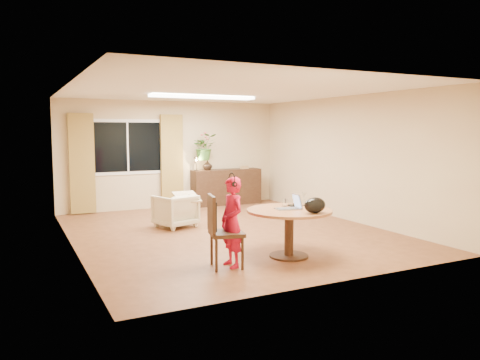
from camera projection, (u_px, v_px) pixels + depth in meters
The scene contains 24 objects.
floor at pixel (228, 232), 8.72m from camera, with size 6.50×6.50×0.00m, color brown.
ceiling at pixel (228, 91), 8.45m from camera, with size 6.50×6.50×0.00m, color white.
wall_back at pixel (173, 154), 11.48m from camera, with size 5.50×5.50×0.00m, color tan.
wall_left at pixel (70, 168), 7.37m from camera, with size 6.50×6.50×0.00m, color tan.
wall_right at pixel (347, 158), 9.80m from camera, with size 6.50×6.50×0.00m, color tan.
window at pixel (128, 147), 10.96m from camera, with size 1.70×0.03×1.30m.
curtain_left at pixel (82, 164), 10.46m from camera, with size 0.55×0.08×2.25m, color olive.
curtain_right at pixel (172, 161), 11.39m from camera, with size 0.55×0.08×2.25m, color olive.
ceiling_panel at pixel (203, 97), 9.52m from camera, with size 2.20×0.35×0.05m, color white.
dining_table at pixel (289, 220), 6.94m from camera, with size 1.26×1.26×0.72m.
dining_chair at pixel (227, 231), 6.41m from camera, with size 0.48×0.44×1.01m, color black, non-canonical shape.
child at pixel (232, 222), 6.44m from camera, with size 0.30×0.45×1.25m, color #B60E0E.
laptop at pixel (287, 201), 6.92m from camera, with size 0.36×0.24×0.24m, color #B7B7BC, non-canonical shape.
tumbler at pixel (285, 203), 7.21m from camera, with size 0.08×0.08×0.11m, color white, non-canonical shape.
wine_glass at pixel (304, 199), 7.26m from camera, with size 0.07×0.07×0.21m, color white, non-canonical shape.
pot_lid at pixel (294, 205), 7.26m from camera, with size 0.21×0.21×0.03m, color white, non-canonical shape.
handbag at pixel (315, 205), 6.59m from camera, with size 0.34×0.20×0.23m, color black, non-canonical shape.
armchair at pixel (175, 211), 9.14m from camera, with size 0.69×0.71×0.65m, color beige.
throw at pixel (187, 193), 9.20m from camera, with size 0.45×0.55×0.03m, color beige, non-canonical shape.
sideboard at pixel (226, 187), 11.95m from camera, with size 1.80×0.44×0.90m, color black.
vase at pixel (207, 165), 11.66m from camera, with size 0.24×0.24×0.25m, color black.
bouquet at pixel (204, 147), 11.58m from camera, with size 0.59×0.51×0.66m, color #225B23.
book_stack at pixel (244, 167), 12.13m from camera, with size 0.19×0.15×0.08m, color olive, non-canonical shape.
desk_lamp at pixel (196, 163), 11.47m from camera, with size 0.15×0.15×0.36m, color black, non-canonical shape.
Camera 1 is at (-3.61, -7.78, 1.87)m, focal length 35.00 mm.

